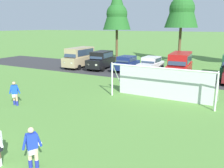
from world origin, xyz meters
TOP-DOWN VIEW (x-y plane):
  - ground_plane at (0.00, 15.00)m, footprint 400.00×400.00m
  - parking_lot_strip at (0.00, 22.28)m, footprint 52.00×8.40m
  - soccer_ball at (0.84, 3.84)m, footprint 0.22×0.22m
  - soccer_goal at (3.66, 13.12)m, footprint 7.44×1.96m
  - player_striker_near at (1.83, 2.52)m, footprint 0.50×0.65m
  - player_defender_far at (-4.67, 7.26)m, footprint 0.65×0.50m
  - parked_car_slot_far_left at (-9.53, 21.50)m, footprint 2.25×4.83m
  - parked_car_slot_left at (-6.52, 21.84)m, footprint 2.36×4.71m
  - parked_car_slot_center_left at (-3.32, 22.17)m, footprint 2.15×4.26m
  - parked_car_slot_center at (-0.54, 23.00)m, footprint 2.21×4.29m
  - parked_car_slot_center_right at (3.09, 21.44)m, footprint 2.40×4.90m
  - tree_left_edge at (-8.24, 29.47)m, footprint 4.15×4.15m
  - tree_mid_left at (0.98, 30.50)m, footprint 4.45×4.45m

SIDE VIEW (x-z plane):
  - ground_plane at x=0.00m, z-range 0.00..0.00m
  - parking_lot_strip at x=0.00m, z-range 0.00..0.01m
  - soccer_ball at x=0.84m, z-range 0.00..0.22m
  - player_striker_near at x=1.83m, z-range 0.00..1.64m
  - player_defender_far at x=-4.67m, z-range 0.00..1.64m
  - parked_car_slot_center_left at x=-3.32m, z-range 0.02..1.74m
  - parked_car_slot_center at x=-0.54m, z-range 0.02..1.74m
  - parked_car_slot_left at x=-6.52m, z-range 0.03..2.19m
  - soccer_goal at x=3.66m, z-range 0.01..2.58m
  - parked_car_slot_far_left at x=-9.53m, z-range 0.08..2.60m
  - parked_car_slot_center_right at x=3.09m, z-range 0.08..2.60m
  - tree_left_edge at x=-8.24m, z-range 2.08..13.16m
  - tree_mid_left at x=0.98m, z-range 2.23..14.10m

